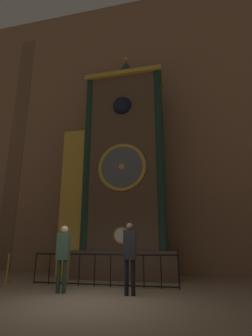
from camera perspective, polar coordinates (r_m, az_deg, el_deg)
The scene contains 7 objects.
ground_plane at distance 6.71m, azimuth -8.78°, elevation -27.18°, with size 28.00×28.00×0.00m, color #847056.
cathedral_back_wall at distance 13.64m, azimuth 1.42°, elevation 10.62°, with size 24.00×0.32×14.84m.
clock_tower at distance 11.18m, azimuth -1.58°, elevation -0.85°, with size 4.66×1.84×9.97m.
railing_fence at distance 8.92m, azimuth -5.12°, elevation -20.88°, with size 4.80×0.05×0.98m.
visitor_near at distance 7.95m, azimuth -13.54°, elevation -17.21°, with size 0.35×0.24×1.80m.
visitor_far at distance 7.42m, azimuth 0.82°, elevation -17.59°, with size 0.37×0.26×1.85m.
stanchion_post at distance 10.20m, azimuth -24.49°, elevation -20.27°, with size 0.28×0.28×0.97m.
Camera 1 is at (2.37, -6.13, 1.34)m, focal length 28.00 mm.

